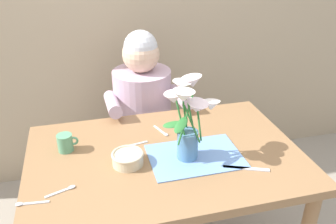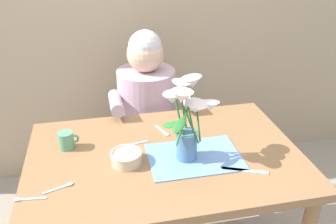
{
  "view_description": "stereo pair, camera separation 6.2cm",
  "coord_description": "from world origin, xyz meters",
  "px_view_note": "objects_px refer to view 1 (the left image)",
  "views": [
    {
      "loc": [
        -0.32,
        -1.27,
        1.63
      ],
      "look_at": [
        0.03,
        0.05,
        0.92
      ],
      "focal_mm": 38.04,
      "sensor_mm": 36.0,
      "label": 1
    },
    {
      "loc": [
        -0.26,
        -1.29,
        1.63
      ],
      "look_at": [
        0.03,
        0.05,
        0.92
      ],
      "focal_mm": 38.04,
      "sensor_mm": 36.0,
      "label": 2
    }
  ],
  "objects_px": {
    "seated_person": "(143,123)",
    "dinner_knife": "(246,168)",
    "flower_vase": "(189,116)",
    "ceramic_bowl": "(128,158)",
    "ceramic_mug": "(66,143)"
  },
  "relations": [
    {
      "from": "ceramic_bowl",
      "to": "ceramic_mug",
      "type": "height_order",
      "value": "ceramic_mug"
    },
    {
      "from": "flower_vase",
      "to": "ceramic_bowl",
      "type": "relative_size",
      "value": 2.66
    },
    {
      "from": "seated_person",
      "to": "ceramic_mug",
      "type": "bearing_deg",
      "value": -133.23
    },
    {
      "from": "flower_vase",
      "to": "dinner_knife",
      "type": "xyz_separation_m",
      "value": [
        0.21,
        -0.14,
        -0.21
      ]
    },
    {
      "from": "flower_vase",
      "to": "ceramic_bowl",
      "type": "xyz_separation_m",
      "value": [
        -0.26,
        0.02,
        -0.18
      ]
    },
    {
      "from": "seated_person",
      "to": "dinner_knife",
      "type": "relative_size",
      "value": 5.97
    },
    {
      "from": "dinner_knife",
      "to": "ceramic_mug",
      "type": "distance_m",
      "value": 0.79
    },
    {
      "from": "seated_person",
      "to": "ceramic_mug",
      "type": "relative_size",
      "value": 12.2
    },
    {
      "from": "flower_vase",
      "to": "ceramic_bowl",
      "type": "bearing_deg",
      "value": 175.56
    },
    {
      "from": "flower_vase",
      "to": "ceramic_mug",
      "type": "xyz_separation_m",
      "value": [
        -0.51,
        0.19,
        -0.17
      ]
    },
    {
      "from": "flower_vase",
      "to": "ceramic_bowl",
      "type": "height_order",
      "value": "flower_vase"
    },
    {
      "from": "seated_person",
      "to": "ceramic_bowl",
      "type": "distance_m",
      "value": 0.71
    },
    {
      "from": "ceramic_bowl",
      "to": "flower_vase",
      "type": "bearing_deg",
      "value": -4.44
    },
    {
      "from": "seated_person",
      "to": "ceramic_bowl",
      "type": "relative_size",
      "value": 8.35
    },
    {
      "from": "seated_person",
      "to": "dinner_knife",
      "type": "distance_m",
      "value": 0.87
    }
  ]
}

